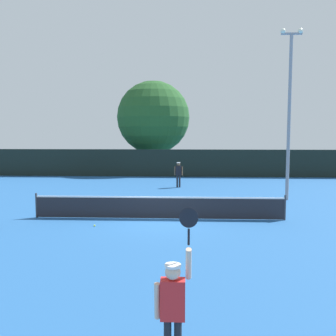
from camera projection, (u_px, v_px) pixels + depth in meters
name	position (u px, v px, depth m)	size (l,w,h in m)	color
ground_plane	(159.00, 219.00, 16.35)	(120.00, 120.00, 0.00)	#235693
tennis_net	(159.00, 207.00, 16.30)	(10.75, 0.08, 1.07)	#232328
perimeter_fence	(172.00, 163.00, 31.53)	(33.23, 0.12, 2.26)	black
player_serving	(173.00, 300.00, 5.86)	(0.67, 0.40, 2.58)	red
player_receiving	(178.00, 172.00, 25.46)	(0.57, 0.25, 1.68)	black
tennis_ball	(95.00, 226.00, 15.02)	(0.07, 0.07, 0.07)	#CCE033
light_pole	(289.00, 105.00, 20.39)	(1.18, 0.28, 9.13)	gray
large_tree	(153.00, 117.00, 35.12)	(6.66, 6.66, 8.36)	brown
parked_car_near	(147.00, 161.00, 38.15)	(1.99, 4.24, 1.69)	black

